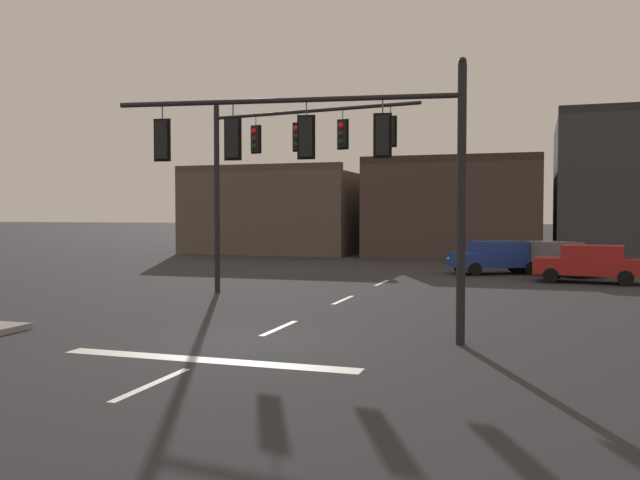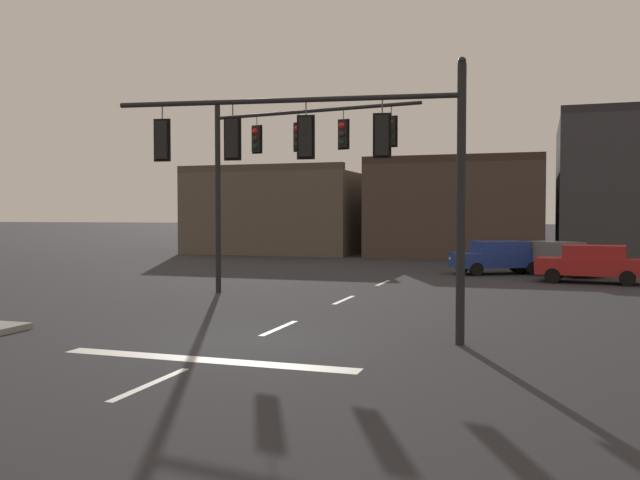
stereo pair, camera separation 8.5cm
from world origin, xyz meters
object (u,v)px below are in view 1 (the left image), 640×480
Objects in this scene: car_lot_farside at (554,257)px; car_lot_middle at (496,256)px; car_lot_nearside at (590,263)px; signal_mast_near_side at (333,153)px; signal_mast_far_side at (280,155)px.

car_lot_middle is at bearing -174.37° from car_lot_farside.
car_lot_nearside is at bearing -38.43° from car_lot_middle.
car_lot_middle is at bearing 82.35° from signal_mast_near_side.
car_lot_farside is (5.30, 19.49, -3.48)m from signal_mast_near_side.
car_lot_nearside is at bearing -68.75° from car_lot_farside.
car_lot_nearside is 0.98× the size of car_lot_middle.
signal_mast_near_side is 1.76× the size of car_lot_nearside.
signal_mast_near_side reaches higher than car_lot_middle.
car_lot_nearside is at bearing 67.39° from signal_mast_near_side.
car_lot_middle and car_lot_farside have the same top height.
signal_mast_far_side reaches higher than car_lot_nearside.
signal_mast_far_side is at bearing -141.46° from car_lot_nearside.
car_lot_farside is (9.45, 12.12, -4.15)m from signal_mast_far_side.
signal_mast_far_side reaches higher than car_lot_middle.
car_lot_nearside is (6.66, 15.99, -3.48)m from signal_mast_near_side.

